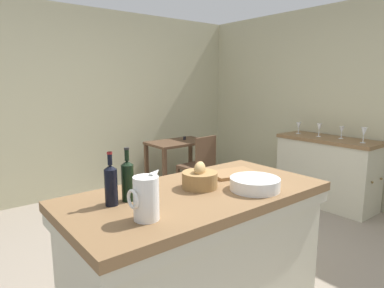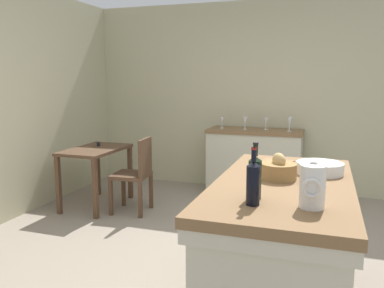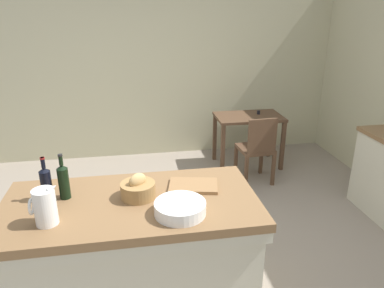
{
  "view_description": "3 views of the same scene",
  "coord_description": "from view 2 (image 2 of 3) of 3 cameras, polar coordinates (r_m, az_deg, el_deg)",
  "views": [
    {
      "loc": [
        -1.76,
        -2.08,
        1.59
      ],
      "look_at": [
        0.2,
        0.39,
        1.01
      ],
      "focal_mm": 31.4,
      "sensor_mm": 36.0,
      "label": 1
    },
    {
      "loc": [
        -3.01,
        -0.74,
        1.57
      ],
      "look_at": [
        0.24,
        0.35,
        1.0
      ],
      "focal_mm": 37.42,
      "sensor_mm": 36.0,
      "label": 2
    },
    {
      "loc": [
        -0.42,
        -2.65,
        2.11
      ],
      "look_at": [
        0.11,
        0.4,
        0.94
      ],
      "focal_mm": 33.97,
      "sensor_mm": 36.0,
      "label": 3
    }
  ],
  "objects": [
    {
      "name": "wooden_chair",
      "position": [
        4.72,
        -8.03,
        -4.07
      ],
      "size": [
        0.43,
        0.43,
        0.88
      ],
      "color": "#513826",
      "rests_on": "ground"
    },
    {
      "name": "island_table",
      "position": [
        2.78,
        12.64,
        -13.64
      ],
      "size": [
        1.69,
        0.85,
        0.91
      ],
      "color": "brown",
      "rests_on": "ground"
    },
    {
      "name": "wash_bowl",
      "position": [
        2.92,
        17.75,
        -3.27
      ],
      "size": [
        0.32,
        0.32,
        0.08
      ],
      "primitive_type": "cylinder",
      "color": "white",
      "rests_on": "island_table"
    },
    {
      "name": "wine_glass_far_left",
      "position": [
        5.28,
        13.74,
        3.14
      ],
      "size": [
        0.07,
        0.07,
        0.19
      ],
      "color": "white",
      "rests_on": "side_cabinet"
    },
    {
      "name": "writing_desk",
      "position": [
        5.02,
        -13.56,
        -1.9
      ],
      "size": [
        0.91,
        0.57,
        0.77
      ],
      "color": "#513826",
      "rests_on": "ground"
    },
    {
      "name": "wine_bottle_dark",
      "position": [
        2.21,
        8.95,
        -4.56
      ],
      "size": [
        0.07,
        0.07,
        0.32
      ],
      "color": "black",
      "rests_on": "island_table"
    },
    {
      "name": "ground_plane",
      "position": [
        3.47,
        4.47,
        -17.43
      ],
      "size": [
        6.76,
        6.76,
        0.0
      ],
      "primitive_type": "plane",
      "color": "gray"
    },
    {
      "name": "wine_glass_middle",
      "position": [
        5.38,
        7.57,
        3.34
      ],
      "size": [
        0.07,
        0.07,
        0.17
      ],
      "color": "white",
      "rests_on": "side_cabinet"
    },
    {
      "name": "bread_basket",
      "position": [
        2.68,
        12.24,
        -3.62
      ],
      "size": [
        0.23,
        0.23,
        0.18
      ],
      "color": "olive",
      "rests_on": "island_table"
    },
    {
      "name": "wine_bottle_amber",
      "position": [
        2.11,
        8.71,
        -5.36
      ],
      "size": [
        0.07,
        0.07,
        0.31
      ],
      "color": "black",
      "rests_on": "island_table"
    },
    {
      "name": "wine_glass_right",
      "position": [
        5.47,
        4.3,
        3.35
      ],
      "size": [
        0.07,
        0.07,
        0.15
      ],
      "color": "white",
      "rests_on": "side_cabinet"
    },
    {
      "name": "pitcher",
      "position": [
        2.13,
        16.79,
        -5.75
      ],
      "size": [
        0.17,
        0.13,
        0.27
      ],
      "color": "white",
      "rests_on": "island_table"
    },
    {
      "name": "cutting_board",
      "position": [
        3.08,
        11.54,
        -2.87
      ],
      "size": [
        0.38,
        0.29,
        0.02
      ],
      "primitive_type": "cube",
      "rotation": [
        0.0,
        0.0,
        -0.2
      ],
      "color": "olive",
      "rests_on": "island_table"
    },
    {
      "name": "wall_right",
      "position": [
        5.67,
        11.11,
        6.54
      ],
      "size": [
        0.12,
        5.2,
        2.6
      ],
      "primitive_type": "cube",
      "color": "#B7B28E",
      "rests_on": "ground"
    },
    {
      "name": "wine_glass_left",
      "position": [
        5.41,
        10.49,
        3.19
      ],
      "size": [
        0.07,
        0.07,
        0.16
      ],
      "color": "white",
      "rests_on": "side_cabinet"
    },
    {
      "name": "side_cabinet",
      "position": [
        5.46,
        8.87,
        -2.55
      ],
      "size": [
        0.52,
        1.27,
        0.89
      ],
      "color": "brown",
      "rests_on": "ground"
    }
  ]
}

